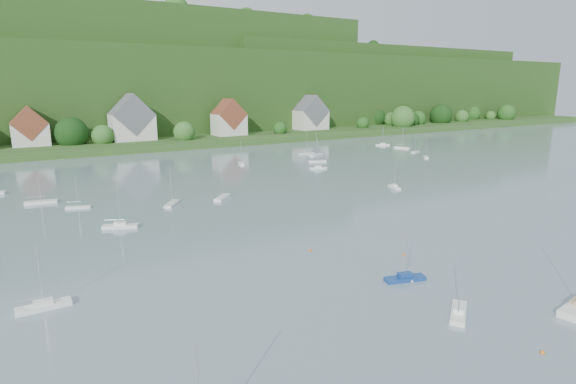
# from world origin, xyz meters

# --- Properties ---
(far_shore_strip) EXTENTS (600.00, 60.00, 3.00)m
(far_shore_strip) POSITION_xyz_m (0.00, 200.00, 1.50)
(far_shore_strip) COLOR #274D1C
(far_shore_strip) RESTS_ON ground
(forested_ridge) EXTENTS (620.00, 181.22, 69.89)m
(forested_ridge) POSITION_xyz_m (0.39, 268.57, 22.89)
(forested_ridge) COLOR #1F4415
(forested_ridge) RESTS_ON ground
(village_building_1) EXTENTS (12.00, 9.36, 14.00)m
(village_building_1) POSITION_xyz_m (-30.00, 189.00, 8.75)
(village_building_1) COLOR silver
(village_building_1) RESTS_ON far_shore_strip
(village_building_2) EXTENTS (16.00, 11.44, 18.00)m
(village_building_2) POSITION_xyz_m (5.00, 188.00, 10.27)
(village_building_2) COLOR silver
(village_building_2) RESTS_ON far_shore_strip
(village_building_3) EXTENTS (13.00, 10.40, 15.50)m
(village_building_3) POSITION_xyz_m (45.00, 186.00, 9.43)
(village_building_3) COLOR silver
(village_building_3) RESTS_ON far_shore_strip
(village_building_4) EXTENTS (15.00, 10.40, 16.50)m
(village_building_4) POSITION_xyz_m (90.00, 190.00, 9.59)
(village_building_4) COLOR silver
(village_building_4) RESTS_ON far_shore_strip
(near_sailboat_1) EXTENTS (5.38, 2.87, 6.99)m
(near_sailboat_1) POSITION_xyz_m (3.12, 40.06, 0.41)
(near_sailboat_1) COLOR navy
(near_sailboat_1) RESTS_ON ground
(near_sailboat_3) EXTENTS (5.14, 4.34, 7.15)m
(near_sailboat_3) POSITION_xyz_m (1.48, 30.65, 0.41)
(near_sailboat_3) COLOR white
(near_sailboat_3) RESTS_ON ground
(near_sailboat_6) EXTENTS (5.58, 1.71, 7.47)m
(near_sailboat_6) POSITION_xyz_m (-35.97, 54.99, 0.42)
(near_sailboat_6) COLOR white
(near_sailboat_6) RESTS_ON ground
(mooring_buoy_0) EXTENTS (0.44, 0.44, 0.44)m
(mooring_buoy_0) POSITION_xyz_m (1.98, 21.82, 0.00)
(mooring_buoy_0) COLOR orange
(mooring_buoy_0) RESTS_ON ground
(mooring_buoy_1) EXTENTS (0.40, 0.40, 0.40)m
(mooring_buoy_1) POSITION_xyz_m (3.52, 39.31, 0.00)
(mooring_buoy_1) COLOR silver
(mooring_buoy_1) RESTS_ON ground
(mooring_buoy_2) EXTENTS (0.40, 0.40, 0.40)m
(mooring_buoy_2) POSITION_xyz_m (9.44, 46.62, 0.00)
(mooring_buoy_2) COLOR orange
(mooring_buoy_2) RESTS_ON ground
(mooring_buoy_3) EXTENTS (0.43, 0.43, 0.43)m
(mooring_buoy_3) POSITION_xyz_m (-1.07, 54.96, 0.00)
(mooring_buoy_3) COLOR orange
(mooring_buoy_3) RESTS_ON ground
(far_sailboat_cluster) EXTENTS (176.32, 66.56, 8.71)m
(far_sailboat_cluster) POSITION_xyz_m (14.93, 116.80, 0.37)
(far_sailboat_cluster) COLOR white
(far_sailboat_cluster) RESTS_ON ground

